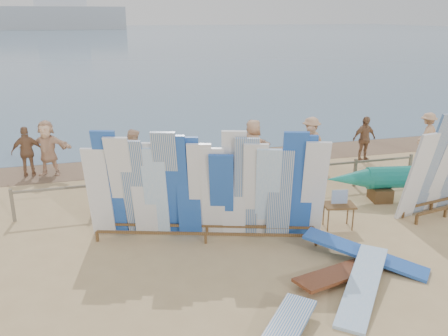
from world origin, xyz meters
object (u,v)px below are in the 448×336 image
object	(u,v)px
beachgoer_8	(312,150)
vendor_table	(338,215)
main_surfboard_rack	(206,190)
beachgoer_9	(311,141)
flat_board_c	(349,275)
beachgoer_extra_0	(427,134)
beachgoer_11	(47,148)
outrigger_canoe	(447,177)
beachgoer_2	(134,157)
stroller	(283,170)
beachgoer_5	(253,142)
flat_board_b	(362,293)
side_surfboard_rack	(444,169)
beachgoer_extra_1	(27,152)
beach_chair_right	(255,178)
flat_board_d	(363,262)
beach_chair_left	(213,183)
beachgoer_6	(253,146)
beachgoer_10	(364,139)
beachgoer_4	(239,158)

from	to	relation	value
beachgoer_8	vendor_table	bearing A→B (deg)	-102.75
main_surfboard_rack	beachgoer_9	xyz separation A→B (m)	(4.98, 4.80, -0.38)
main_surfboard_rack	beachgoer_9	distance (m)	6.93
flat_board_c	beachgoer_9	size ratio (longest dim) A/B	1.53
beachgoer_extra_0	beachgoer_11	xyz separation A→B (m)	(-13.86, 1.37, 0.11)
outrigger_canoe	beachgoer_11	bearing A→B (deg)	164.69
beachgoer_extra_0	beachgoer_9	distance (m)	4.89
flat_board_c	beachgoer_extra_0	bearing A→B (deg)	-63.78
main_surfboard_rack	beachgoer_2	bearing A→B (deg)	123.96
stroller	beachgoer_5	xyz separation A→B (m)	(-0.35, 2.05, 0.43)
flat_board_b	stroller	xyz separation A→B (m)	(0.98, 6.45, 0.40)
side_surfboard_rack	beachgoer_extra_1	bearing A→B (deg)	139.60
stroller	beachgoer_9	distance (m)	2.24
side_surfboard_rack	beachgoer_2	size ratio (longest dim) A/B	1.62
beachgoer_extra_0	beachgoer_11	size ratio (longest dim) A/B	0.88
flat_board_b	beachgoer_8	bearing A→B (deg)	113.18
beach_chair_right	stroller	world-z (taller)	stroller
stroller	vendor_table	bearing A→B (deg)	-105.62
outrigger_canoe	beachgoer_extra_0	distance (m)	4.75
vendor_table	flat_board_d	bearing A→B (deg)	-89.31
beachgoer_5	beachgoer_extra_1	bearing A→B (deg)	66.24
outrigger_canoe	main_surfboard_rack	bearing A→B (deg)	-163.99
beachgoer_11	side_surfboard_rack	bearing A→B (deg)	-15.29
beach_chair_left	beachgoer_extra_0	distance (m)	9.11
beachgoer_extra_0	beachgoer_11	world-z (taller)	beachgoer_11
stroller	beachgoer_8	distance (m)	1.43
flat_board_c	beachgoer_8	size ratio (longest dim) A/B	1.65
vendor_table	beachgoer_11	xyz separation A→B (m)	(-7.35, 6.44, 0.60)
beach_chair_right	stroller	xyz separation A→B (m)	(0.97, 0.08, 0.16)
beachgoer_9	flat_board_d	bearing A→B (deg)	56.35
stroller	beachgoer_6	xyz separation A→B (m)	(-0.57, 1.34, 0.50)
outrigger_canoe	beachgoer_8	distance (m)	4.24
beachgoer_2	beachgoer_5	bearing A→B (deg)	-124.56
beachgoer_9	beachgoer_2	bearing A→B (deg)	-15.01
flat_board_d	beachgoer_10	xyz separation A→B (m)	(4.05, 6.76, 0.84)
outrigger_canoe	beachgoer_9	xyz separation A→B (m)	(-2.43, 4.04, 0.22)
beach_chair_left	vendor_table	bearing A→B (deg)	-24.88
beachgoer_6	beachgoer_8	xyz separation A→B (m)	(1.81, -0.78, -0.08)
outrigger_canoe	beachgoer_10	distance (m)	4.01
beach_chair_right	side_surfboard_rack	bearing A→B (deg)	-52.06
flat_board_c	beachgoer_6	bearing A→B (deg)	-20.69
outrigger_canoe	beachgoer_6	xyz separation A→B (m)	(-4.64, 3.93, 0.25)
vendor_table	beach_chair_right	size ratio (longest dim) A/B	1.23
flat_board_c	beachgoer_8	xyz separation A→B (m)	(2.13, 6.34, 0.82)
flat_board_d	beachgoer_2	size ratio (longest dim) A/B	1.51
beach_chair_left	beachgoer_10	xyz separation A→B (m)	(6.17, 1.62, 0.58)
beach_chair_left	beachgoer_9	world-z (taller)	beachgoer_9
flat_board_c	beach_chair_right	xyz separation A→B (m)	(-0.08, 5.70, 0.24)
beach_chair_right	beachgoer_5	xyz separation A→B (m)	(0.62, 2.13, 0.59)
beachgoer_9	beachgoer_4	size ratio (longest dim) A/B	1.12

